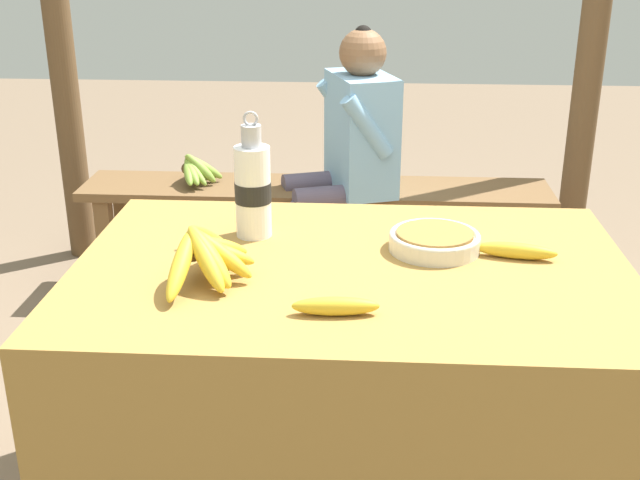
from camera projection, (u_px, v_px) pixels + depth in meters
name	position (u px, v px, depth m)	size (l,w,h in m)	color
market_counter	(350.00, 397.00, 1.95)	(1.27, 0.86, 0.70)	olive
banana_bunch_ripe	(207.00, 252.00, 1.73)	(0.18, 0.31, 0.14)	#4C381E
serving_bowl	(435.00, 240.00, 1.90)	(0.22, 0.22, 0.05)	silver
water_bottle	(253.00, 189.00, 1.96)	(0.09, 0.09, 0.31)	white
loose_banana_front	(336.00, 306.00, 1.59)	(0.18, 0.05, 0.04)	gold
loose_banana_side	(516.00, 251.00, 1.86)	(0.19, 0.07, 0.04)	gold
wooden_bench	(315.00, 202.00, 3.21)	(1.86, 0.32, 0.45)	brown
seated_vendor	(348.00, 147.00, 3.06)	(0.47, 0.43, 1.08)	#564C60
banana_bunch_green	(196.00, 169.00, 3.19)	(0.17, 0.26, 0.13)	#4C381E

